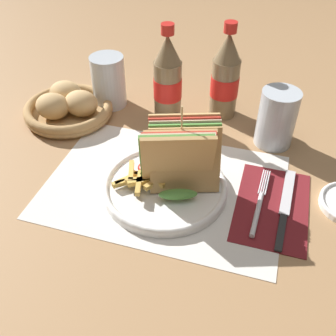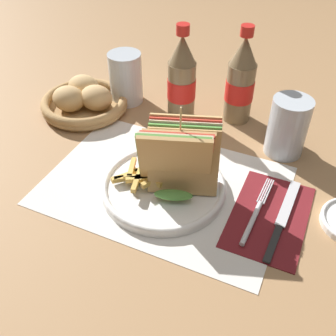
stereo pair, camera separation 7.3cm
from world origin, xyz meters
name	(u,v)px [view 2 (the right image)]	position (x,y,z in m)	size (l,w,h in m)	color
ground_plane	(178,186)	(0.00, 0.00, 0.00)	(4.00, 4.00, 0.00)	#9E754C
placemat	(164,185)	(-0.02, -0.01, 0.00)	(0.44, 0.31, 0.00)	silver
plate_main	(164,186)	(-0.02, -0.02, 0.01)	(0.23, 0.23, 0.02)	white
club_sandwich	(180,158)	(0.01, -0.01, 0.08)	(0.15, 0.12, 0.17)	tan
fries_pile	(141,176)	(-0.06, -0.03, 0.03)	(0.10, 0.09, 0.02)	gold
ketchup_blob	(150,168)	(-0.06, 0.00, 0.03)	(0.05, 0.04, 0.02)	maroon
napkin	(269,216)	(0.18, -0.01, 0.00)	(0.13, 0.21, 0.00)	maroon
fork	(255,216)	(0.15, -0.02, 0.01)	(0.02, 0.17, 0.01)	silver
knife	(282,219)	(0.20, -0.01, 0.01)	(0.02, 0.20, 0.00)	black
coke_bottle_near	(182,80)	(-0.09, 0.22, 0.09)	(0.06, 0.06, 0.22)	#7A6647
coke_bottle_far	(240,82)	(0.03, 0.27, 0.09)	(0.06, 0.06, 0.22)	#7A6647
glass_near	(288,127)	(0.16, 0.19, 0.06)	(0.08, 0.08, 0.12)	silver
glass_far	(126,78)	(-0.24, 0.24, 0.06)	(0.08, 0.08, 0.12)	silver
bread_basket	(84,101)	(-0.31, 0.16, 0.02)	(0.20, 0.20, 0.07)	#AD8451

